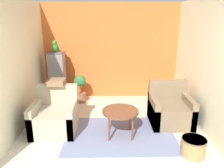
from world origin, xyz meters
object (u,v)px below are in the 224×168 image
at_px(armchair_left, 55,117).
at_px(armchair_right, 170,110).
at_px(potted_plant, 80,86).
at_px(birdcage, 58,79).
at_px(wicker_basket, 193,146).
at_px(parrot, 55,47).
at_px(coffee_table, 120,113).

relative_size(armchair_left, armchair_right, 1.00).
bearing_deg(armchair_left, potted_plant, 78.30).
height_order(armchair_right, birdcage, birdcage).
xyz_separation_m(armchair_right, potted_plant, (-2.06, 1.24, 0.14)).
distance_m(potted_plant, wicker_basket, 3.22).
relative_size(armchair_right, wicker_basket, 2.14).
relative_size(armchair_left, birdcage, 0.65).
height_order(armchair_left, parrot, parrot).
xyz_separation_m(parrot, wicker_basket, (2.72, -2.39, -1.32)).
distance_m(birdcage, wicker_basket, 3.65).
height_order(coffee_table, birdcage, birdcage).
distance_m(coffee_table, armchair_left, 1.31).
bearing_deg(potted_plant, birdcage, 179.88).
bearing_deg(parrot, birdcage, -90.00).
relative_size(coffee_table, wicker_basket, 1.67).
distance_m(coffee_table, parrot, 2.53).
xyz_separation_m(birdcage, potted_plant, (0.57, -0.00, -0.20)).
distance_m(armchair_left, wicker_basket, 2.61).
bearing_deg(wicker_basket, potted_plant, 131.88).
bearing_deg(coffee_table, birdcage, 131.77).
bearing_deg(birdcage, wicker_basket, -41.36).
distance_m(armchair_right, parrot, 3.15).
relative_size(birdcage, wicker_basket, 3.28).
xyz_separation_m(birdcage, parrot, (-0.00, 0.00, 0.85)).
height_order(armchair_right, parrot, parrot).
distance_m(parrot, wicker_basket, 3.85).
bearing_deg(armchair_right, armchair_left, -173.15).
bearing_deg(parrot, potted_plant, -0.37).
bearing_deg(armchair_right, parrot, 154.68).
distance_m(birdcage, parrot, 0.85).
relative_size(parrot, potted_plant, 0.40).
relative_size(armchair_left, wicker_basket, 2.14).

